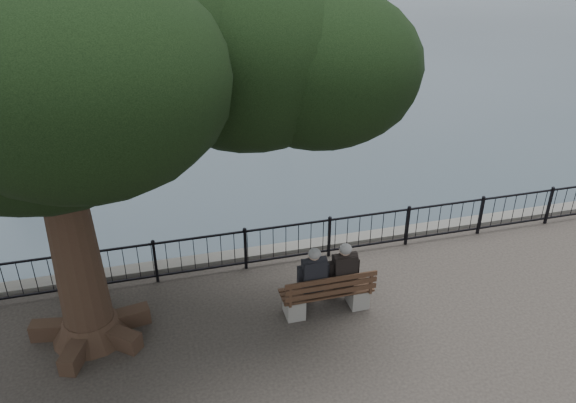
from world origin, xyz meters
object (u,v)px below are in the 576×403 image
object	(u,v)px
person_right	(341,276)
tree	(88,52)
bench	(327,297)
person_left	(311,281)

from	to	relation	value
person_right	tree	bearing A→B (deg)	173.53
bench	person_left	bearing A→B (deg)	160.58
tree	person_left	bearing A→B (deg)	-7.64
person_left	tree	size ratio (longest dim) A/B	0.16
bench	person_right	distance (m)	0.52
person_right	bench	bearing A→B (deg)	-161.57
bench	person_right	size ratio (longest dim) A/B	1.20
bench	tree	size ratio (longest dim) A/B	0.19
bench	person_right	bearing A→B (deg)	18.43
person_left	tree	distance (m)	5.89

